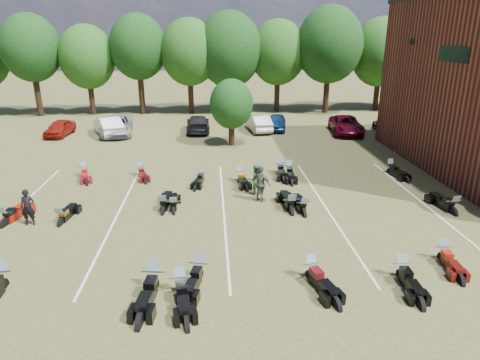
{
  "coord_description": "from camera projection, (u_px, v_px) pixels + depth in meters",
  "views": [
    {
      "loc": [
        -3.49,
        -15.89,
        8.17
      ],
      "look_at": [
        -2.15,
        4.0,
        1.2
      ],
      "focal_mm": 32.0,
      "sensor_mm": 36.0,
      "label": 1
    }
  ],
  "objects": [
    {
      "name": "ground",
      "position": [
        298.0,
        237.0,
        17.89
      ],
      "size": [
        160.0,
        160.0,
        0.0
      ],
      "primitive_type": "plane",
      "color": "brown",
      "rests_on": "ground"
    },
    {
      "name": "car_0",
      "position": [
        60.0,
        128.0,
        34.98
      ],
      "size": [
        1.87,
        3.92,
        1.3
      ],
      "primitive_type": "imported",
      "rotation": [
        0.0,
        0.0,
        -0.09
      ],
      "color": "maroon",
      "rests_on": "ground"
    },
    {
      "name": "car_1",
      "position": [
        108.0,
        126.0,
        35.11
      ],
      "size": [
        3.48,
        5.02,
        1.57
      ],
      "primitive_type": "imported",
      "rotation": [
        0.0,
        0.0,
        3.57
      ],
      "color": "silver",
      "rests_on": "ground"
    },
    {
      "name": "car_2",
      "position": [
        116.0,
        126.0,
        35.36
      ],
      "size": [
        3.21,
        5.66,
        1.49
      ],
      "primitive_type": "imported",
      "rotation": [
        0.0,
        0.0,
        0.14
      ],
      "color": "gray",
      "rests_on": "ground"
    },
    {
      "name": "car_3",
      "position": [
        198.0,
        123.0,
        36.49
      ],
      "size": [
        2.09,
        4.83,
        1.38
      ],
      "primitive_type": "imported",
      "rotation": [
        0.0,
        0.0,
        3.17
      ],
      "color": "black",
      "rests_on": "ground"
    },
    {
      "name": "car_4",
      "position": [
        277.0,
        122.0,
        37.1
      ],
      "size": [
        2.27,
        4.15,
        1.34
      ],
      "primitive_type": "imported",
      "rotation": [
        0.0,
        0.0,
        -0.19
      ],
      "color": "navy",
      "rests_on": "ground"
    },
    {
      "name": "car_5",
      "position": [
        259.0,
        123.0,
        36.63
      ],
      "size": [
        2.07,
        4.43,
        1.4
      ],
      "primitive_type": "imported",
      "rotation": [
        0.0,
        0.0,
        3.28
      ],
      "color": "#AFAFAA",
      "rests_on": "ground"
    },
    {
      "name": "car_6",
      "position": [
        346.0,
        125.0,
        35.78
      ],
      "size": [
        3.01,
        5.43,
        1.44
      ],
      "primitive_type": "imported",
      "rotation": [
        0.0,
        0.0,
        -0.12
      ],
      "color": "#560417",
      "rests_on": "ground"
    },
    {
      "name": "car_7",
      "position": [
        390.0,
        125.0,
        36.11
      ],
      "size": [
        1.81,
        4.41,
        1.28
      ],
      "primitive_type": "imported",
      "rotation": [
        0.0,
        0.0,
        3.14
      ],
      "color": "#343338",
      "rests_on": "ground"
    },
    {
      "name": "person_black",
      "position": [
        28.0,
        207.0,
        18.79
      ],
      "size": [
        0.65,
        0.47,
        1.66
      ],
      "primitive_type": "imported",
      "rotation": [
        0.0,
        0.0,
        0.13
      ],
      "color": "black",
      "rests_on": "ground"
    },
    {
      "name": "person_green",
      "position": [
        255.0,
        179.0,
        22.36
      ],
      "size": [
        0.94,
        0.82,
        1.63
      ],
      "primitive_type": "imported",
      "rotation": [
        0.0,
        0.0,
        3.43
      ],
      "color": "#256534",
      "rests_on": "ground"
    },
    {
      "name": "person_grey",
      "position": [
        261.0,
        184.0,
        21.37
      ],
      "size": [
        1.14,
        1.05,
        1.88
      ],
      "primitive_type": "imported",
      "rotation": [
        0.0,
        0.0,
        2.46
      ],
      "color": "#565349",
      "rests_on": "ground"
    },
    {
      "name": "motorcycle_0",
      "position": [
        3.0,
        290.0,
        14.28
      ],
      "size": [
        0.88,
        2.54,
        1.41
      ],
      "primitive_type": null,
      "rotation": [
        0.0,
        0.0,
        0.03
      ],
      "color": "black",
      "rests_on": "ground"
    },
    {
      "name": "motorcycle_1",
      "position": [
        181.0,
        294.0,
        14.02
      ],
      "size": [
        1.13,
        2.43,
        1.3
      ],
      "primitive_type": null,
      "rotation": [
        0.0,
        0.0,
        0.17
      ],
      "color": "black",
      "rests_on": "ground"
    },
    {
      "name": "motorcycle_2",
      "position": [
        199.0,
        278.0,
        14.92
      ],
      "size": [
        1.19,
        2.33,
        1.24
      ],
      "primitive_type": null,
      "rotation": [
        0.0,
        0.0,
        -0.23
      ],
      "color": "black",
      "rests_on": "ground"
    },
    {
      "name": "motorcycle_3",
      "position": [
        155.0,
        290.0,
        14.27
      ],
      "size": [
        1.09,
        2.6,
        1.41
      ],
      "primitive_type": null,
      "rotation": [
        0.0,
        0.0,
        -0.11
      ],
      "color": "black",
      "rests_on": "ground"
    },
    {
      "name": "motorcycle_4",
      "position": [
        401.0,
        279.0,
        14.91
      ],
      "size": [
        0.82,
        2.28,
        1.25
      ],
      "primitive_type": null,
      "rotation": [
        0.0,
        0.0,
        -0.05
      ],
      "color": "black",
      "rests_on": "ground"
    },
    {
      "name": "motorcycle_5",
      "position": [
        311.0,
        279.0,
        14.86
      ],
      "size": [
        1.3,
        2.42,
        1.29
      ],
      "primitive_type": null,
      "rotation": [
        0.0,
        0.0,
        0.26
      ],
      "color": "black",
      "rests_on": "ground"
    },
    {
      "name": "motorcycle_6",
      "position": [
        442.0,
        260.0,
        16.09
      ],
      "size": [
        0.88,
        2.17,
        1.18
      ],
      "primitive_type": null,
      "rotation": [
        0.0,
        0.0,
        -0.1
      ],
      "color": "#440C09",
      "rests_on": "ground"
    },
    {
      "name": "motorcycle_7",
      "position": [
        6.0,
        225.0,
        18.97
      ],
      "size": [
        1.27,
        2.49,
        1.33
      ],
      "primitive_type": null,
      "rotation": [
        0.0,
        0.0,
        2.92
      ],
      "color": "maroon",
      "rests_on": "ground"
    },
    {
      "name": "motorcycle_8",
      "position": [
        62.0,
        224.0,
        19.07
      ],
      "size": [
        0.94,
        2.19,
        1.19
      ],
      "primitive_type": null,
      "rotation": [
        0.0,
        0.0,
        3.02
      ],
      "color": "black",
      "rests_on": "ground"
    },
    {
      "name": "motorcycle_9",
      "position": [
        163.0,
        213.0,
        20.29
      ],
      "size": [
        0.94,
        2.43,
        1.32
      ],
      "primitive_type": null,
      "rotation": [
        0.0,
        0.0,
        3.06
      ],
      "color": "black",
      "rests_on": "ground"
    },
    {
      "name": "motorcycle_10",
      "position": [
        174.0,
        213.0,
        20.3
      ],
      "size": [
        0.78,
        2.14,
        1.18
      ],
      "primitive_type": null,
      "rotation": [
        0.0,
        0.0,
        3.19
      ],
      "color": "black",
      "rests_on": "ground"
    },
    {
      "name": "motorcycle_11",
      "position": [
        291.0,
        213.0,
        20.26
      ],
      "size": [
        0.94,
        2.54,
        1.39
      ],
      "primitive_type": null,
      "rotation": [
        0.0,
        0.0,
        3.2
      ],
      "color": "black",
      "rests_on": "ground"
    },
    {
      "name": "motorcycle_12",
      "position": [
        303.0,
        215.0,
        20.04
      ],
      "size": [
        0.91,
        2.36,
        1.29
      ],
      "primitive_type": null,
      "rotation": [
        0.0,
        0.0,
        3.22
      ],
      "color": "black",
      "rests_on": "ground"
    },
    {
      "name": "motorcycle_13",
      "position": [
        452.0,
        214.0,
        20.18
      ],
      "size": [
        1.07,
        2.48,
        1.34
      ],
      "primitive_type": null,
      "rotation": [
        0.0,
        0.0,
        3.27
      ],
      "color": "black",
      "rests_on": "ground"
    },
    {
      "name": "motorcycle_14",
      "position": [
        141.0,
        175.0,
        25.53
      ],
      "size": [
        1.28,
        2.16,
        1.15
      ],
      "primitive_type": null,
      "rotation": [
        0.0,
        0.0,
        0.32
      ],
      "color": "#41090B",
      "rests_on": "ground"
    },
    {
      "name": "motorcycle_15",
      "position": [
        85.0,
        176.0,
        25.38
      ],
      "size": [
        1.38,
        2.29,
        1.22
      ],
      "primitive_type": null,
      "rotation": [
        0.0,
        0.0,
        0.34
      ],
      "color": "maroon",
      "rests_on": "ground"
    },
    {
      "name": "motorcycle_16",
      "position": [
        202.0,
        181.0,
        24.53
      ],
      "size": [
        1.08,
        2.1,
        1.12
      ],
      "primitive_type": null,
      "rotation": [
        0.0,
        0.0,
        -0.23
      ],
      "color": "black",
      "rests_on": "ground"
    },
    {
      "name": "motorcycle_17",
      "position": [
        240.0,
        181.0,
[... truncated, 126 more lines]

